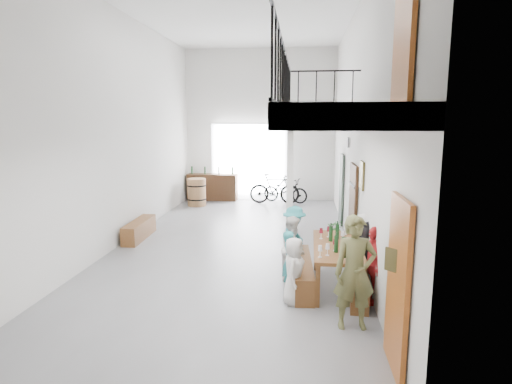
# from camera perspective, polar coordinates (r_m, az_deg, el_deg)

# --- Properties ---
(floor) EXTENTS (12.00, 12.00, 0.00)m
(floor) POSITION_cam_1_polar(r_m,az_deg,el_deg) (10.36, -2.76, -7.03)
(floor) COLOR slate
(floor) RESTS_ON ground
(room_walls) EXTENTS (12.00, 12.00, 12.00)m
(room_walls) POSITION_cam_1_polar(r_m,az_deg,el_deg) (9.94, -2.93, 12.99)
(room_walls) COLOR silver
(room_walls) RESTS_ON ground
(gateway_portal) EXTENTS (2.80, 0.08, 2.80)m
(gateway_portal) POSITION_cam_1_polar(r_m,az_deg,el_deg) (15.94, -0.92, 3.99)
(gateway_portal) COLOR white
(gateway_portal) RESTS_ON ground
(right_wall_decor) EXTENTS (0.07, 8.28, 5.07)m
(right_wall_decor) POSITION_cam_1_polar(r_m,az_deg,el_deg) (8.11, 14.19, 0.62)
(right_wall_decor) COLOR #9B4C19
(right_wall_decor) RESTS_ON ground
(balcony) EXTENTS (1.52, 5.62, 4.00)m
(balcony) POSITION_cam_1_polar(r_m,az_deg,el_deg) (6.69, 9.91, 9.42)
(balcony) COLOR white
(balcony) RESTS_ON ground
(tasting_table) EXTENTS (0.85, 2.02, 0.79)m
(tasting_table) POSITION_cam_1_polar(r_m,az_deg,el_deg) (7.75, 10.74, -7.53)
(tasting_table) COLOR brown
(tasting_table) RESTS_ON ground
(bench_inner) EXTENTS (0.41, 2.01, 0.46)m
(bench_inner) POSITION_cam_1_polar(r_m,az_deg,el_deg) (7.94, 6.21, -10.63)
(bench_inner) COLOR brown
(bench_inner) RESTS_ON ground
(bench_wall) EXTENTS (0.47, 2.19, 0.50)m
(bench_wall) POSITION_cam_1_polar(r_m,az_deg,el_deg) (7.89, 13.38, -10.81)
(bench_wall) COLOR brown
(bench_wall) RESTS_ON ground
(tableware) EXTENTS (0.61, 1.56, 0.35)m
(tableware) POSITION_cam_1_polar(r_m,az_deg,el_deg) (7.66, 10.39, -6.06)
(tableware) COLOR black
(tableware) RESTS_ON tasting_table
(side_bench) EXTENTS (0.40, 1.62, 0.45)m
(side_bench) POSITION_cam_1_polar(r_m,az_deg,el_deg) (11.22, -15.30, -4.86)
(side_bench) COLOR brown
(side_bench) RESTS_ON ground
(oak_barrel) EXTENTS (0.65, 0.65, 0.96)m
(oak_barrel) POSITION_cam_1_polar(r_m,az_deg,el_deg) (14.99, -7.91, -0.02)
(oak_barrel) COLOR #946543
(oak_barrel) RESTS_ON ground
(serving_counter) EXTENTS (1.85, 0.54, 0.97)m
(serving_counter) POSITION_cam_1_polar(r_m,az_deg,el_deg) (16.00, -5.84, 0.66)
(serving_counter) COLOR #321B0F
(serving_counter) RESTS_ON ground
(counter_bottles) EXTENTS (1.60, 0.13, 0.28)m
(counter_bottles) POSITION_cam_1_polar(r_m,az_deg,el_deg) (15.91, -5.89, 2.89)
(counter_bottles) COLOR black
(counter_bottles) RESTS_ON serving_counter
(guest_left_a) EXTENTS (0.44, 0.60, 1.11)m
(guest_left_a) POSITION_cam_1_polar(r_m,az_deg,el_deg) (7.06, 5.08, -10.43)
(guest_left_a) COLOR silver
(guest_left_a) RESTS_ON ground
(guest_left_b) EXTENTS (0.27, 0.40, 1.08)m
(guest_left_b) POSITION_cam_1_polar(r_m,az_deg,el_deg) (7.55, 4.52, -9.18)
(guest_left_b) COLOR teal
(guest_left_b) RESTS_ON ground
(guest_left_c) EXTENTS (0.56, 0.66, 1.21)m
(guest_left_c) POSITION_cam_1_polar(r_m,az_deg,el_deg) (8.08, 4.98, -7.43)
(guest_left_c) COLOR silver
(guest_left_c) RESTS_ON ground
(guest_left_d) EXTENTS (0.72, 0.94, 1.29)m
(guest_left_d) POSITION_cam_1_polar(r_m,az_deg,el_deg) (8.59, 5.09, -6.11)
(guest_left_d) COLOR teal
(guest_left_d) RESTS_ON ground
(guest_right_a) EXTENTS (0.33, 0.76, 1.29)m
(guest_right_a) POSITION_cam_1_polar(r_m,az_deg,el_deg) (7.28, 15.49, -9.37)
(guest_right_a) COLOR red
(guest_right_a) RESTS_ON ground
(guest_right_b) EXTENTS (0.64, 1.17, 1.20)m
(guest_right_b) POSITION_cam_1_polar(r_m,az_deg,el_deg) (7.98, 14.46, -7.97)
(guest_right_b) COLOR black
(guest_right_b) RESTS_ON ground
(guest_right_c) EXTENTS (0.53, 0.68, 1.21)m
(guest_right_c) POSITION_cam_1_polar(r_m,az_deg,el_deg) (8.50, 14.05, -6.80)
(guest_right_c) COLOR silver
(guest_right_c) RESTS_ON ground
(host_standing) EXTENTS (0.64, 0.46, 1.66)m
(host_standing) POSITION_cam_1_polar(r_m,az_deg,el_deg) (6.33, 13.03, -10.44)
(host_standing) COLOR brown
(host_standing) RESTS_ON ground
(potted_plant) EXTENTS (0.45, 0.40, 0.46)m
(potted_plant) POSITION_cam_1_polar(r_m,az_deg,el_deg) (11.14, 10.60, -4.76)
(potted_plant) COLOR #1C531A
(potted_plant) RESTS_ON ground
(bicycle_near) EXTENTS (1.76, 1.07, 0.87)m
(bicycle_near) POSITION_cam_1_polar(r_m,az_deg,el_deg) (15.48, 3.94, 0.21)
(bicycle_near) COLOR black
(bicycle_near) RESTS_ON ground
(bicycle_far) EXTENTS (1.79, 0.54, 1.07)m
(bicycle_far) POSITION_cam_1_polar(r_m,az_deg,el_deg) (15.22, 2.48, 0.42)
(bicycle_far) COLOR black
(bicycle_far) RESTS_ON ground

